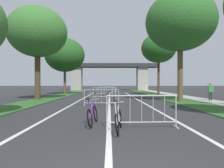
{
  "coord_description": "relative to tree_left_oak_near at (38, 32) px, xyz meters",
  "views": [
    {
      "loc": [
        0.02,
        -2.4,
        1.41
      ],
      "look_at": [
        0.31,
        21.84,
        1.41
      ],
      "focal_mm": 31.95,
      "sensor_mm": 36.0,
      "label": 1
    }
  ],
  "objects": [
    {
      "name": "tree_left_cypress_far",
      "position": [
        0.32,
        9.28,
        -0.66
      ],
      "size": [
        5.32,
        5.32,
        7.57
      ],
      "color": "brown",
      "rests_on": "ground"
    },
    {
      "name": "tree_right_oak_mid",
      "position": [
        12.63,
        7.71,
        0.0
      ],
      "size": [
        4.4,
        4.4,
        7.85
      ],
      "color": "#4C3823",
      "rests_on": "ground"
    },
    {
      "name": "tree_left_oak_near",
      "position": [
        0.0,
        0.0,
        0.0
      ],
      "size": [
        5.17,
        5.17,
        8.19
      ],
      "color": "#4C3823",
      "rests_on": "ground"
    },
    {
      "name": "lane_stripe_right_lane",
      "position": [
        8.89,
        -0.6,
        -5.96
      ],
      "size": [
        0.14,
        29.27,
        0.01
      ],
      "primitive_type": "cube",
      "color": "silver",
      "rests_on": "ground"
    },
    {
      "name": "crowd_barrier_second",
      "position": [
        5.83,
        -4.7,
        -5.44
      ],
      "size": [
        2.31,
        0.48,
        1.05
      ],
      "rotation": [
        0.0,
        0.0,
        -0.02
      ],
      "color": "#ADADB2",
      "rests_on": "ground"
    },
    {
      "name": "bicycle_orange_4",
      "position": [
        6.2,
        8.95,
        -5.61
      ],
      "size": [
        0.5,
        1.58,
        0.91
      ],
      "rotation": [
        0.0,
        0.0,
        2.92
      ],
      "color": "black",
      "rests_on": "ground"
    },
    {
      "name": "bicycle_purple_5",
      "position": [
        5.77,
        -10.73,
        -5.61
      ],
      "size": [
        0.5,
        1.69,
        0.94
      ],
      "rotation": [
        0.0,
        0.0,
        -0.09
      ],
      "color": "black",
      "rests_on": "ground"
    },
    {
      "name": "crowd_barrier_fourth",
      "position": [
        5.98,
        8.41,
        -5.44
      ],
      "size": [
        2.32,
        0.54,
        1.05
      ],
      "rotation": [
        0.0,
        0.0,
        0.04
      ],
      "color": "#ADADB2",
      "rests_on": "ground"
    },
    {
      "name": "tree_right_maple_mid",
      "position": [
        12.03,
        -1.74,
        0.42
      ],
      "size": [
        5.52,
        5.52,
        8.75
      ],
      "color": "brown",
      "rests_on": "ground"
    },
    {
      "name": "lane_stripe_center",
      "position": [
        6.34,
        -0.6,
        -5.96
      ],
      "size": [
        0.14,
        29.27,
        0.01
      ],
      "primitive_type": "cube",
      "color": "silver",
      "rests_on": "ground"
    },
    {
      "name": "lane_stripe_left_lane",
      "position": [
        3.8,
        -0.6,
        -5.96
      ],
      "size": [
        0.14,
        29.27,
        0.01
      ],
      "primitive_type": "cube",
      "color": "silver",
      "rests_on": "ground"
    },
    {
      "name": "bicycle_black_0",
      "position": [
        4.48,
        8.86,
        -5.61
      ],
      "size": [
        0.47,
        1.69,
        0.91
      ],
      "rotation": [
        0.0,
        0.0,
        3.24
      ],
      "color": "black",
      "rests_on": "ground"
    },
    {
      "name": "pedestrian_in_red_jacket",
      "position": [
        14.57,
        -1.56,
        -5.04
      ],
      "size": [
        0.55,
        0.27,
        1.51
      ],
      "rotation": [
        0.0,
        0.0,
        3.09
      ],
      "color": "#262628",
      "rests_on": "ground"
    },
    {
      "name": "crowd_barrier_nearest",
      "position": [
        7.39,
        -11.25,
        -5.44
      ],
      "size": [
        2.31,
        0.51,
        1.05
      ],
      "rotation": [
        0.0,
        0.0,
        0.03
      ],
      "color": "#ADADB2",
      "rests_on": "ground"
    },
    {
      "name": "bicycle_teal_1",
      "position": [
        6.69,
        -4.19,
        -5.59
      ],
      "size": [
        0.55,
        1.62,
        0.91
      ],
      "rotation": [
        0.0,
        0.0,
        -0.05
      ],
      "color": "black",
      "rests_on": "ground"
    },
    {
      "name": "grass_verge_right",
      "position": [
        12.18,
        5.46,
        -5.94
      ],
      "size": [
        2.4,
        50.59,
        0.05
      ],
      "primitive_type": "cube",
      "color": "#2D5B26",
      "rests_on": "ground"
    },
    {
      "name": "bicycle_red_3",
      "position": [
        6.19,
        8.03,
        -5.6
      ],
      "size": [
        0.44,
        1.63,
        0.93
      ],
      "rotation": [
        0.0,
        0.0,
        0.16
      ],
      "color": "black",
      "rests_on": "ground"
    },
    {
      "name": "sidewalk_path_right",
      "position": [
        14.31,
        5.46,
        -5.92
      ],
      "size": [
        1.86,
        50.59,
        0.08
      ],
      "primitive_type": "cube",
      "color": "#9E9B93",
      "rests_on": "ground"
    },
    {
      "name": "grass_verge_left",
      "position": [
        0.51,
        5.46,
        -5.94
      ],
      "size": [
        2.4,
        50.59,
        0.05
      ],
      "primitive_type": "cube",
      "color": "#2D5B26",
      "rests_on": "ground"
    },
    {
      "name": "overpass_bridge",
      "position": [
        6.34,
        26.57,
        -1.91
      ],
      "size": [
        21.6,
        3.39,
        5.89
      ],
      "color": "#2D2D30",
      "rests_on": "ground"
    },
    {
      "name": "bicycle_silver_2",
      "position": [
        6.63,
        -11.7,
        -5.61
      ],
      "size": [
        0.53,
        1.68,
        0.94
      ],
      "rotation": [
        0.0,
        0.0,
        3.02
      ],
      "color": "black",
      "rests_on": "ground"
    },
    {
      "name": "crowd_barrier_third",
      "position": [
        5.87,
        1.85,
        -5.44
      ],
      "size": [
        2.32,
        0.55,
        1.05
      ],
      "rotation": [
        0.0,
        0.0,
        0.05
      ],
      "color": "#ADADB2",
      "rests_on": "ground"
    }
  ]
}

